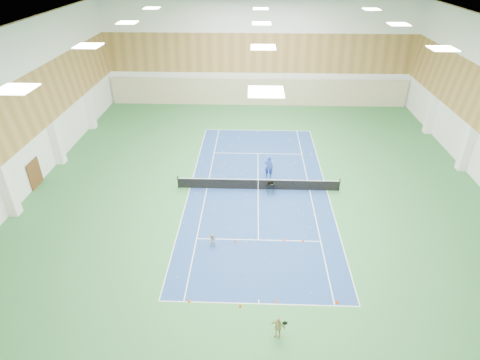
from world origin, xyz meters
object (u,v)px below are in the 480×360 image
tennis_net (258,184)px  child_court (213,241)px  child_apron (278,327)px  ball_cart (270,188)px  coach (269,167)px

tennis_net → child_court: tennis_net is taller
child_apron → ball_cart: size_ratio=1.31×
coach → child_apron: coach is taller
tennis_net → child_apron: size_ratio=10.16×
coach → child_court: bearing=77.6°
coach → ball_cart: bearing=101.6°
coach → ball_cart: coach is taller
tennis_net → child_court: 7.76m
child_court → ball_cart: bearing=40.6°
coach → child_court: coach is taller
coach → ball_cart: size_ratio=2.02×
tennis_net → child_apron: 13.93m
tennis_net → coach: (0.87, 2.07, 0.42)m
tennis_net → child_apron: bearing=-86.2°
coach → child_court: 10.02m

